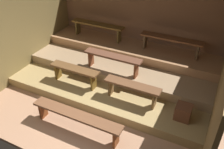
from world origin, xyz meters
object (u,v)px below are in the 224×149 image
Objects in this scene: bench_floor_center at (77,117)px; bench_middle_center at (113,58)px; bench_upper_right at (171,41)px; bench_lower_right at (132,88)px; bench_upper_left at (98,26)px; bench_lower_left at (75,71)px; wooden_crate_lower at (183,112)px.

bench_floor_center is 1.34× the size of bench_middle_center.
bench_upper_right is at bearing 69.99° from bench_floor_center.
bench_upper_right is at bearing 79.18° from bench_lower_right.
bench_middle_center is 1.67m from bench_upper_left.
bench_lower_left is at bearing -79.18° from bench_upper_left.
bench_upper_left is 1.00× the size of bench_upper_right.
bench_lower_left is at bearing 180.00° from bench_lower_right.
bench_middle_center is 1.71m from bench_upper_right.
bench_lower_left is at bearing 178.59° from wooden_crate_lower.
bench_floor_center is 1.91m from bench_middle_center.
bench_lower_right is 1.95m from bench_upper_right.
bench_upper_left is at bearing 111.18° from bench_floor_center.
bench_lower_right is at bearing 0.00° from bench_lower_left.
wooden_crate_lower is at bearing -65.88° from bench_upper_right.
bench_lower_right reaches higher than wooden_crate_lower.
bench_lower_right is at bearing 57.71° from bench_floor_center.
bench_upper_left is (-1.95, 1.86, 0.48)m from bench_lower_right.
bench_middle_center reaches higher than bench_lower_right.
bench_middle_center is at bearing 141.89° from bench_lower_right.
bench_lower_left is 1.59m from bench_lower_right.
bench_lower_left is 1.03m from bench_middle_center.
bench_upper_right is at bearing 114.12° from wooden_crate_lower.
bench_lower_left and bench_lower_right have the same top height.
bench_middle_center is (-0.82, 0.65, 0.24)m from bench_lower_right.
bench_upper_left is at bearing 136.31° from bench_lower_right.
bench_lower_left is at bearing -139.88° from bench_middle_center.
wooden_crate_lower reaches higher than bench_floor_center.
bench_middle_center reaches higher than wooden_crate_lower.
bench_floor_center is 1.48m from bench_lower_left.
bench_upper_left is at bearing 148.65° from wooden_crate_lower.
bench_floor_center is 6.36× the size of wooden_crate_lower.
bench_lower_right is at bearing -43.69° from bench_upper_left.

